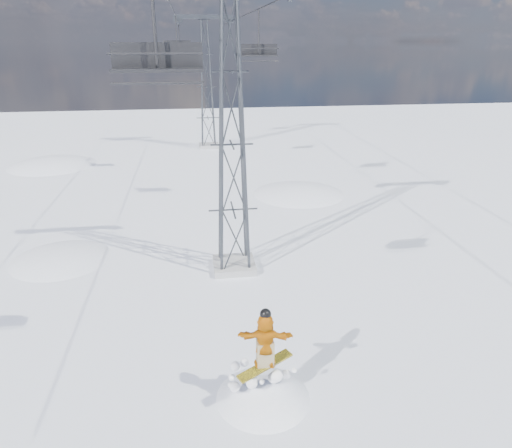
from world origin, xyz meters
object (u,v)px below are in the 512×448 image
Objects in this scene: lift_tower_near at (232,145)px; lift_chair_near at (157,60)px; lift_tower_far at (207,87)px; snowboarder_jump at (263,441)px.

lift_tower_near is 4.77× the size of lift_chair_near.
lift_tower_near is at bearing -90.00° from lift_tower_far.
lift_tower_far is at bearing 86.12° from lift_chair_near.
lift_chair_near reaches higher than snowboarder_jump.
lift_chair_near is at bearing -93.88° from lift_tower_far.
lift_tower_far reaches higher than snowboarder_jump.
lift_chair_near is (-2.24, 0.50, 10.57)m from snowboarder_jump.
lift_tower_far is 1.63× the size of snowboarder_jump.
lift_tower_far is at bearing 90.08° from snowboarder_jump.
lift_tower_near and lift_tower_far have the same top height.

